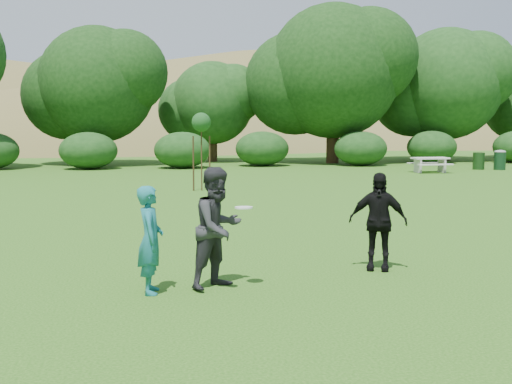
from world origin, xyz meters
TOP-DOWN VIEW (x-y plane):
  - ground at (0.00, 0.00)m, footprint 120.00×120.00m
  - player_teal at (-2.25, -0.23)m, footprint 0.42×0.60m
  - player_grey at (-1.23, -0.11)m, footprint 1.13×1.08m
  - player_black at (1.59, 0.51)m, footprint 1.05×0.79m
  - trash_can_near at (15.87, 21.27)m, footprint 0.60×0.60m
  - frisbee at (-0.87, -0.28)m, footprint 0.27×0.27m
  - sapling at (0.20, 13.76)m, footprint 0.70×0.70m
  - picnic_table at (12.35, 19.84)m, footprint 1.80×1.48m
  - trash_can_lidded at (16.85, 20.85)m, footprint 0.60×0.60m
  - hillside at (-0.56, 68.45)m, footprint 150.00×72.00m
  - tree_row at (3.23, 28.68)m, footprint 53.92×10.38m

SIDE VIEW (x-z plane):
  - hillside at x=-0.56m, z-range -37.97..14.03m
  - ground at x=0.00m, z-range 0.00..0.00m
  - trash_can_near at x=15.87m, z-range 0.00..0.90m
  - picnic_table at x=12.35m, z-range 0.14..0.90m
  - trash_can_lidded at x=16.85m, z-range 0.02..1.07m
  - player_teal at x=-2.25m, z-range 0.00..1.59m
  - player_black at x=1.59m, z-range 0.00..1.66m
  - player_grey at x=-1.23m, z-range 0.00..1.84m
  - frisbee at x=-0.87m, z-range 1.22..1.25m
  - sapling at x=0.20m, z-range 0.99..3.84m
  - tree_row at x=3.23m, z-range 0.06..9.69m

